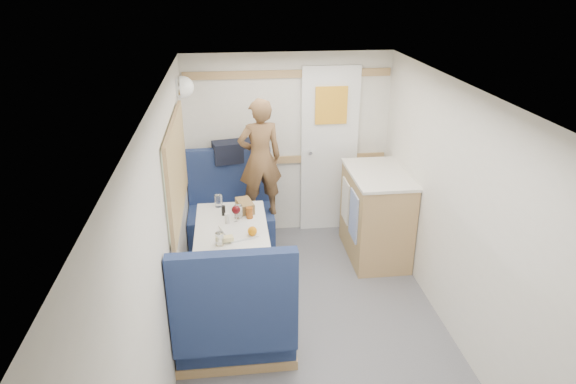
{
  "coord_description": "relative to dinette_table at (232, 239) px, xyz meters",
  "views": [
    {
      "loc": [
        -0.63,
        -3.03,
        2.75
      ],
      "look_at": [
        -0.16,
        0.9,
        1.04
      ],
      "focal_mm": 32.0,
      "sensor_mm": 36.0,
      "label": 1
    }
  ],
  "objects": [
    {
      "name": "floor",
      "position": [
        0.65,
        -1.0,
        -0.57
      ],
      "size": [
        4.5,
        4.5,
        0.0
      ],
      "primitive_type": "plane",
      "color": "#515156",
      "rests_on": "ground"
    },
    {
      "name": "ceiling",
      "position": [
        0.65,
        -1.0,
        1.43
      ],
      "size": [
        4.5,
        4.5,
        0.0
      ],
      "primitive_type": "plane",
      "rotation": [
        3.14,
        0.0,
        0.0
      ],
      "color": "silver",
      "rests_on": "wall_back"
    },
    {
      "name": "wall_back",
      "position": [
        0.65,
        1.25,
        0.43
      ],
      "size": [
        2.2,
        0.02,
        2.0
      ],
      "primitive_type": "cube",
      "color": "silver",
      "rests_on": "floor"
    },
    {
      "name": "wall_left",
      "position": [
        -0.45,
        -1.0,
        0.43
      ],
      "size": [
        0.02,
        4.5,
        2.0
      ],
      "primitive_type": "cube",
      "color": "silver",
      "rests_on": "floor"
    },
    {
      "name": "wall_right",
      "position": [
        1.75,
        -1.0,
        0.43
      ],
      "size": [
        0.02,
        4.5,
        2.0
      ],
      "primitive_type": "cube",
      "color": "silver",
      "rests_on": "floor"
    },
    {
      "name": "oak_trim_low",
      "position": [
        0.65,
        1.23,
        0.28
      ],
      "size": [
        2.15,
        0.02,
        0.08
      ],
      "primitive_type": "cube",
      "color": "olive",
      "rests_on": "wall_back"
    },
    {
      "name": "oak_trim_high",
      "position": [
        0.65,
        1.23,
        1.21
      ],
      "size": [
        2.15,
        0.02,
        0.08
      ],
      "primitive_type": "cube",
      "color": "olive",
      "rests_on": "wall_back"
    },
    {
      "name": "side_window",
      "position": [
        -0.43,
        0.0,
        0.68
      ],
      "size": [
        0.04,
        1.3,
        0.72
      ],
      "primitive_type": "cube",
      "color": "#A7B398",
      "rests_on": "wall_left"
    },
    {
      "name": "rear_door",
      "position": [
        1.1,
        1.22,
        0.41
      ],
      "size": [
        0.62,
        0.12,
        1.86
      ],
      "color": "white",
      "rests_on": "wall_back"
    },
    {
      "name": "dinette_table",
      "position": [
        0.0,
        0.0,
        0.0
      ],
      "size": [
        0.62,
        0.92,
        0.72
      ],
      "color": "white",
      "rests_on": "floor"
    },
    {
      "name": "bench_far",
      "position": [
        -0.0,
        0.86,
        -0.27
      ],
      "size": [
        0.9,
        0.59,
        1.05
      ],
      "color": "#162049",
      "rests_on": "floor"
    },
    {
      "name": "bench_near",
      "position": [
        -0.0,
        -0.86,
        -0.27
      ],
      "size": [
        0.9,
        0.59,
        1.05
      ],
      "color": "#162049",
      "rests_on": "floor"
    },
    {
      "name": "ledge",
      "position": [
        -0.0,
        1.12,
        0.31
      ],
      "size": [
        0.9,
        0.14,
        0.04
      ],
      "primitive_type": "cube",
      "color": "olive",
      "rests_on": "bench_far"
    },
    {
      "name": "dome_light",
      "position": [
        -0.39,
        0.85,
        1.18
      ],
      "size": [
        0.2,
        0.2,
        0.2
      ],
      "primitive_type": "sphere",
      "color": "white",
      "rests_on": "wall_left"
    },
    {
      "name": "galley_counter",
      "position": [
        1.47,
        0.55,
        -0.1
      ],
      "size": [
        0.57,
        0.92,
        0.92
      ],
      "color": "olive",
      "rests_on": "floor"
    },
    {
      "name": "person",
      "position": [
        0.31,
        0.74,
        0.49
      ],
      "size": [
        0.48,
        0.36,
        1.2
      ],
      "primitive_type": "imported",
      "rotation": [
        0.0,
        0.0,
        3.31
      ],
      "color": "brown",
      "rests_on": "bench_far"
    },
    {
      "name": "duffel_bag",
      "position": [
        0.07,
        1.12,
        0.44
      ],
      "size": [
        0.48,
        0.3,
        0.21
      ],
      "primitive_type": "cube",
      "rotation": [
        0.0,
        0.0,
        0.2
      ],
      "color": "black",
      "rests_on": "ledge"
    },
    {
      "name": "tray",
      "position": [
        0.06,
        -0.16,
        0.16
      ],
      "size": [
        0.34,
        0.38,
        0.02
      ],
      "primitive_type": "cube",
      "rotation": [
        0.0,
        0.0,
        0.33
      ],
      "color": "silver",
      "rests_on": "dinette_table"
    },
    {
      "name": "orange_fruit",
      "position": [
        0.17,
        -0.27,
        0.21
      ],
      "size": [
        0.08,
        0.08,
        0.08
      ],
      "primitive_type": "sphere",
      "color": "orange",
      "rests_on": "tray"
    },
    {
      "name": "cheese_block",
      "position": [
        -0.04,
        -0.33,
        0.19
      ],
      "size": [
        0.11,
        0.08,
        0.04
      ],
      "primitive_type": "cube",
      "rotation": [
        0.0,
        0.0,
        0.2
      ],
      "color": "#D3C57A",
      "rests_on": "tray"
    },
    {
      "name": "wine_glass",
      "position": [
        0.05,
        0.01,
        0.28
      ],
      "size": [
        0.08,
        0.08,
        0.17
      ],
      "color": "white",
      "rests_on": "dinette_table"
    },
    {
      "name": "tumbler_left",
      "position": [
        -0.1,
        -0.37,
        0.21
      ],
      "size": [
        0.07,
        0.07,
        0.11
      ],
      "primitive_type": "cylinder",
      "color": "white",
      "rests_on": "dinette_table"
    },
    {
      "name": "tumbler_mid",
      "position": [
        -0.11,
        0.38,
        0.21
      ],
      "size": [
        0.07,
        0.07,
        0.11
      ],
      "primitive_type": "cylinder",
      "color": "white",
      "rests_on": "dinette_table"
    },
    {
      "name": "tumbler_right",
      "position": [
        0.07,
        0.12,
        0.21
      ],
      "size": [
        0.07,
        0.07,
        0.12
      ],
      "primitive_type": "cylinder",
      "color": "white",
      "rests_on": "dinette_table"
    },
    {
      "name": "beer_glass",
      "position": [
        0.17,
        0.1,
        0.2
      ],
      "size": [
        0.06,
        0.06,
        0.1
      ],
      "primitive_type": "cylinder",
      "color": "brown",
      "rests_on": "dinette_table"
    },
    {
      "name": "pepper_grinder",
      "position": [
        -0.06,
        0.18,
        0.2
      ],
      "size": [
        0.04,
        0.04,
        0.09
      ],
      "primitive_type": "cylinder",
      "color": "black",
      "rests_on": "dinette_table"
    },
    {
      "name": "salt_grinder",
      "position": [
        -0.03,
        0.01,
        0.2
      ],
      "size": [
        0.04,
        0.04,
        0.1
      ],
      "primitive_type": "cylinder",
      "color": "white",
      "rests_on": "dinette_table"
    },
    {
      "name": "bread_loaf",
      "position": [
        0.13,
        0.26,
        0.2
      ],
      "size": [
        0.18,
        0.25,
        0.1
      ],
      "primitive_type": "cube",
      "rotation": [
        0.0,
        0.0,
        0.23
      ],
      "color": "brown",
      "rests_on": "dinette_table"
    }
  ]
}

